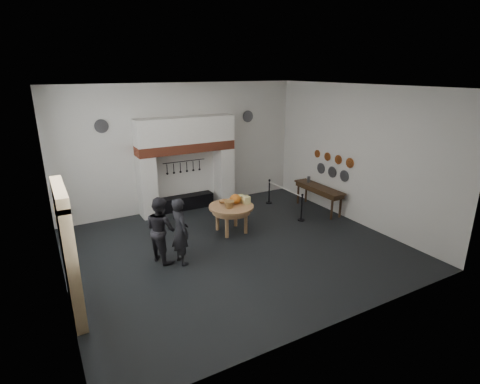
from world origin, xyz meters
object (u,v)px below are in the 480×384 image
side_table (319,187)px  barrier_post_near (302,208)px  visitor_far (161,229)px  barrier_post_far (269,192)px  work_table (231,207)px  visitor_near (180,231)px  iron_range (188,202)px

side_table → barrier_post_near: (-1.15, -0.51, -0.42)m
visitor_far → barrier_post_far: 5.58m
work_table → visitor_near: bearing=-151.7°
iron_range → visitor_near: 4.19m
visitor_far → iron_range: bearing=-50.8°
iron_range → barrier_post_far: barrier_post_far is taller
visitor_far → barrier_post_near: bearing=-104.9°
visitor_far → side_table: 6.24m
visitor_near → side_table: size_ratio=0.83×
side_table → work_table: bearing=-177.4°
iron_range → side_table: (4.10, -2.49, 0.62)m
iron_range → visitor_far: size_ratio=1.06×
barrier_post_near → visitor_far: bearing=-175.5°
iron_range → side_table: side_table is taller
work_table → barrier_post_far: barrier_post_far is taller
iron_range → work_table: work_table is taller
visitor_near → side_table: (5.77, 1.30, -0.04)m
visitor_near → barrier_post_far: visitor_near is taller
visitor_near → barrier_post_far: (4.62, 2.79, -0.46)m
visitor_far → side_table: (6.17, 0.90, -0.02)m
side_table → barrier_post_far: same height
work_table → visitor_near: (-2.10, -1.13, 0.07)m
iron_range → work_table: (0.43, -2.66, 0.59)m
iron_range → visitor_near: (-1.67, -3.79, 0.66)m
side_table → barrier_post_near: bearing=-156.3°
side_table → visitor_far: bearing=-171.7°
visitor_near → visitor_far: (-0.40, 0.40, -0.02)m
work_table → barrier_post_far: 3.04m
work_table → side_table: 3.67m
barrier_post_near → barrier_post_far: bearing=90.0°
visitor_far → barrier_post_near: size_ratio=1.98×
iron_range → work_table: bearing=-80.8°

